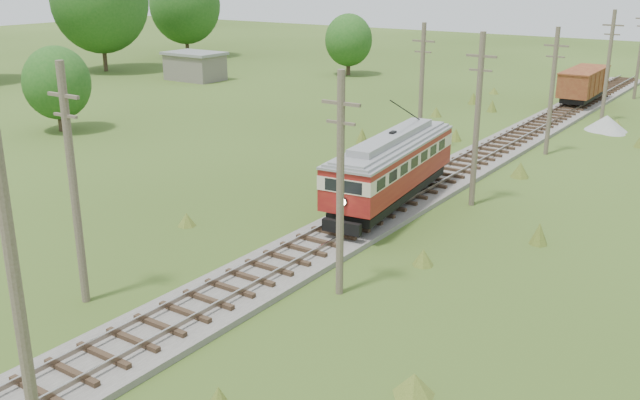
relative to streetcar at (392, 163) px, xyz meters
The scene contains 17 objects.
railbed_main 6.47m from the streetcar, 90.00° to the left, with size 3.60×96.00×0.57m.
streetcar is the anchor object (origin of this frame).
gondola 35.60m from the streetcar, 90.00° to the left, with size 2.92×8.40×2.77m.
gravel_pile 26.34m from the streetcar, 79.91° to the left, with size 3.28×3.48×1.19m.
utility_pole_r_1 23.23m from the streetcar, 82.31° to the right, with size 0.30×0.30×8.80m.
utility_pole_r_2 10.66m from the streetcar, 71.65° to the right, with size 1.60×0.30×8.60m.
utility_pole_r_3 4.91m from the streetcar, 43.66° to the left, with size 1.60×0.30×9.00m.
utility_pole_r_4 16.43m from the streetcar, 79.42° to the left, with size 1.60×0.30×8.40m.
utility_pole_r_5 29.33m from the streetcar, 83.33° to the left, with size 1.60×0.30×8.90m.
utility_pole_r_6 42.22m from the streetcar, 85.65° to the left, with size 1.60×0.30×8.70m.
utility_pole_l_a 16.63m from the streetcar, 104.76° to the right, with size 1.60×0.30×9.00m.
utility_pole_l_b 13.01m from the streetcar, 110.47° to the left, with size 1.60×0.30×8.60m.
tree_left_4 60.24m from the streetcar, 154.24° to the left, with size 11.34×11.34×14.61m.
tree_left_5 70.19m from the streetcar, 143.10° to the left, with size 9.66×9.66×12.44m.
tree_mid_a 48.89m from the streetcar, 124.96° to the left, with size 5.46×5.46×7.03m.
tree_mid_c 30.10m from the streetcar, behind, with size 5.04×5.04×6.49m.
shed 48.30m from the streetcar, 145.93° to the left, with size 6.40×4.40×3.10m.
Camera 1 is at (16.89, -3.07, 11.98)m, focal length 40.00 mm.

